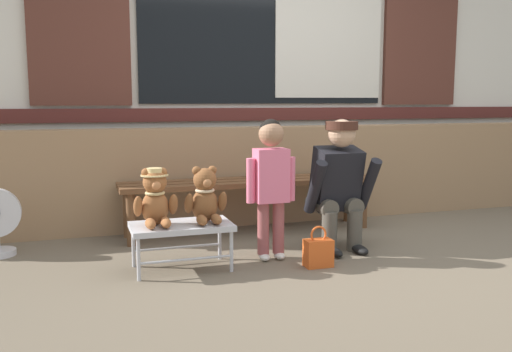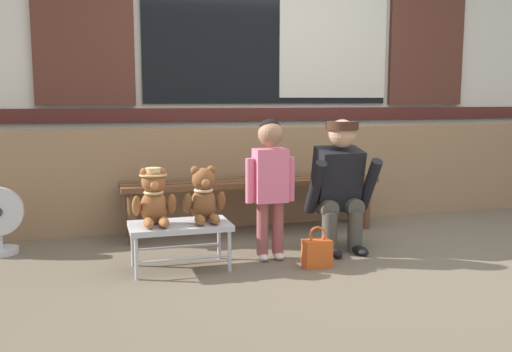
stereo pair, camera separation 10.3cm
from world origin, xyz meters
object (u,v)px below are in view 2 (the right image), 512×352
at_px(small_display_bench, 180,228).
at_px(handbag_on_ground, 317,253).
at_px(teddy_bear_plain, 204,197).
at_px(wooden_bench_long, 252,188).
at_px(adult_crouching, 340,184).
at_px(teddy_bear_with_hat, 154,198).
at_px(child_standing, 270,174).

height_order(small_display_bench, handbag_on_ground, small_display_bench).
bearing_deg(small_display_bench, teddy_bear_plain, 0.51).
height_order(wooden_bench_long, handbag_on_ground, wooden_bench_long).
bearing_deg(adult_crouching, teddy_bear_with_hat, -174.33).
xyz_separation_m(small_display_bench, teddy_bear_plain, (0.16, 0.00, 0.20)).
bearing_deg(handbag_on_ground, small_display_bench, 165.68).
height_order(small_display_bench, teddy_bear_with_hat, teddy_bear_with_hat).
bearing_deg(teddy_bear_plain, child_standing, 4.91).
relative_size(teddy_bear_plain, handbag_on_ground, 1.34).
bearing_deg(teddy_bear_plain, wooden_bench_long, 55.91).
xyz_separation_m(wooden_bench_long, teddy_bear_plain, (-0.56, -0.83, 0.09)).
height_order(wooden_bench_long, teddy_bear_with_hat, teddy_bear_with_hat).
relative_size(child_standing, handbag_on_ground, 3.52).
xyz_separation_m(teddy_bear_plain, handbag_on_ground, (0.70, -0.22, -0.37)).
xyz_separation_m(teddy_bear_plain, child_standing, (0.46, 0.04, 0.13)).
bearing_deg(teddy_bear_plain, handbag_on_ground, -17.52).
relative_size(small_display_bench, adult_crouching, 0.67).
bearing_deg(small_display_bench, handbag_on_ground, -14.32).
xyz_separation_m(wooden_bench_long, handbag_on_ground, (0.14, -1.05, -0.28)).
xyz_separation_m(wooden_bench_long, child_standing, (-0.10, -0.79, 0.22)).
xyz_separation_m(child_standing, adult_crouching, (0.56, 0.09, -0.11)).
bearing_deg(child_standing, teddy_bear_with_hat, -177.14).
xyz_separation_m(small_display_bench, teddy_bear_with_hat, (-0.16, 0.00, 0.21)).
relative_size(teddy_bear_with_hat, handbag_on_ground, 1.34).
bearing_deg(teddy_bear_plain, teddy_bear_with_hat, 179.87).
relative_size(wooden_bench_long, teddy_bear_plain, 5.78).
bearing_deg(adult_crouching, teddy_bear_plain, -172.52).
bearing_deg(child_standing, handbag_on_ground, -47.72).
distance_m(wooden_bench_long, teddy_bear_with_hat, 1.21).
bearing_deg(wooden_bench_long, small_display_bench, -131.00).
xyz_separation_m(teddy_bear_with_hat, adult_crouching, (1.34, 0.13, 0.01)).
bearing_deg(handbag_on_ground, teddy_bear_with_hat, 167.74).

